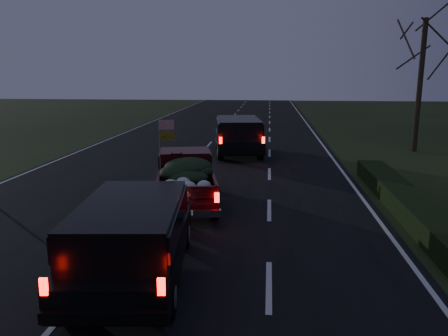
# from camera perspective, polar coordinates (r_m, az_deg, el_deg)

# --- Properties ---
(ground) EXTENTS (120.00, 120.00, 0.00)m
(ground) POSITION_cam_1_polar(r_m,az_deg,el_deg) (11.90, -11.90, -8.54)
(ground) COLOR black
(ground) RESTS_ON ground
(road_asphalt) EXTENTS (14.00, 120.00, 0.02)m
(road_asphalt) POSITION_cam_1_polar(r_m,az_deg,el_deg) (11.90, -11.90, -8.49)
(road_asphalt) COLOR black
(road_asphalt) RESTS_ON ground
(hedge_row) EXTENTS (1.00, 10.00, 0.60)m
(hedge_row) POSITION_cam_1_polar(r_m,az_deg,el_deg) (14.75, 22.53, -3.93)
(hedge_row) COLOR black
(hedge_row) RESTS_ON ground
(bare_tree_far) EXTENTS (3.60, 3.60, 7.00)m
(bare_tree_far) POSITION_cam_1_polar(r_m,az_deg,el_deg) (25.86, 24.54, 13.51)
(bare_tree_far) COLOR black
(bare_tree_far) RESTS_ON ground
(pickup_truck) EXTENTS (2.68, 4.92, 2.44)m
(pickup_truck) POSITION_cam_1_polar(r_m,az_deg,el_deg) (14.25, -5.04, -1.01)
(pickup_truck) COLOR #3D080C
(pickup_truck) RESTS_ON ground
(lead_suv) EXTENTS (2.96, 5.61, 1.54)m
(lead_suv) POSITION_cam_1_polar(r_m,az_deg,el_deg) (22.93, 1.87, 4.69)
(lead_suv) COLOR black
(lead_suv) RESTS_ON ground
(rear_suv) EXTENTS (2.55, 4.96, 1.37)m
(rear_suv) POSITION_cam_1_polar(r_m,az_deg,el_deg) (9.10, -11.87, -8.16)
(rear_suv) COLOR black
(rear_suv) RESTS_ON ground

